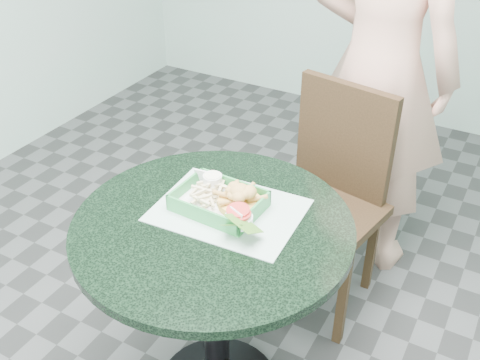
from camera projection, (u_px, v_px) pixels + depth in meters
The scene contains 9 objects.
cafe_table at pixel (214, 271), 1.74m from camera, with size 0.83×0.83×0.75m.
dining_chair at pixel (331, 186), 2.22m from camera, with size 0.41×0.41×0.93m.
diner_person at pixel (385, 26), 2.16m from camera, with size 0.79×0.52×2.17m, color tan.
placemat at pixel (229, 215), 1.70m from camera, with size 0.43×0.32×0.00m, color #97B7AC.
food_basket at pixel (219, 209), 1.70m from camera, with size 0.25×0.19×0.05m.
crab_sandwich at pixel (240, 201), 1.68m from camera, with size 0.13×0.13×0.08m.
fries_pile at pixel (207, 199), 1.71m from camera, with size 0.10×0.11×0.04m, color beige, non-canonical shape.
sauce_ramekin at pixel (211, 185), 1.75m from camera, with size 0.06×0.06×0.03m.
garnish_cup at pixel (241, 224), 1.60m from camera, with size 0.12×0.12×0.05m.
Camera 1 is at (0.70, -1.10, 1.77)m, focal length 42.00 mm.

